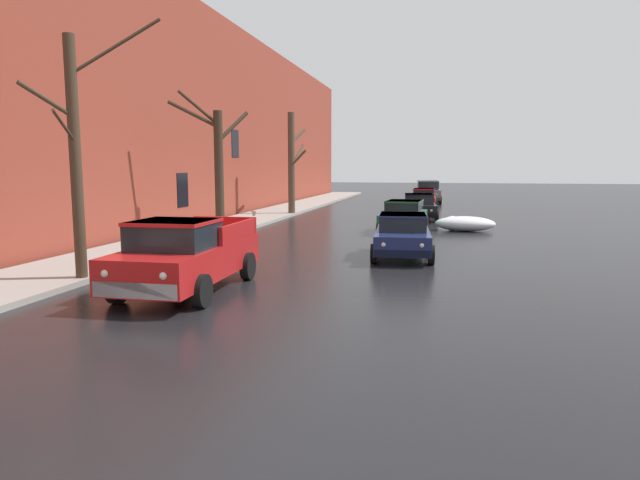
{
  "coord_description": "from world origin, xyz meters",
  "views": [
    {
      "loc": [
        3.49,
        -2.34,
        2.96
      ],
      "look_at": [
        0.89,
        9.48,
        1.36
      ],
      "focal_mm": 31.41,
      "sensor_mm": 36.0,
      "label": 1
    }
  ],
  "objects_px": {
    "bare_tree_far_down_block": "(292,163)",
    "sedan_red_queued_behind_truck": "(424,198)",
    "sedan_black_parked_far_down_block": "(419,206)",
    "suv_grey_at_far_intersection": "(427,191)",
    "sedan_darkblue_parked_kerbside_close": "(403,235)",
    "bare_tree_second_along_sidewalk": "(76,155)",
    "pickup_truck_red_approaching_near_lane": "(186,255)",
    "sedan_green_parked_kerbside_mid": "(404,215)",
    "bare_tree_mid_block": "(218,167)"
  },
  "relations": [
    {
      "from": "bare_tree_second_along_sidewalk",
      "to": "pickup_truck_red_approaching_near_lane",
      "type": "relative_size",
      "value": 1.3
    },
    {
      "from": "bare_tree_far_down_block",
      "to": "sedan_red_queued_behind_truck",
      "type": "bearing_deg",
      "value": 41.89
    },
    {
      "from": "sedan_darkblue_parked_kerbside_close",
      "to": "sedan_black_parked_far_down_block",
      "type": "distance_m",
      "value": 13.5
    },
    {
      "from": "bare_tree_far_down_block",
      "to": "sedan_black_parked_far_down_block",
      "type": "xyz_separation_m",
      "value": [
        7.59,
        -1.01,
        -2.42
      ]
    },
    {
      "from": "bare_tree_far_down_block",
      "to": "sedan_red_queued_behind_truck",
      "type": "relative_size",
      "value": 1.52
    },
    {
      "from": "bare_tree_second_along_sidewalk",
      "to": "sedan_green_parked_kerbside_mid",
      "type": "xyz_separation_m",
      "value": [
        7.2,
        13.05,
        -2.47
      ]
    },
    {
      "from": "bare_tree_mid_block",
      "to": "bare_tree_far_down_block",
      "type": "relative_size",
      "value": 0.97
    },
    {
      "from": "sedan_darkblue_parked_kerbside_close",
      "to": "bare_tree_second_along_sidewalk",
      "type": "bearing_deg",
      "value": -142.75
    },
    {
      "from": "sedan_black_parked_far_down_block",
      "to": "sedan_red_queued_behind_truck",
      "type": "height_order",
      "value": "same"
    },
    {
      "from": "pickup_truck_red_approaching_near_lane",
      "to": "sedan_red_queued_behind_truck",
      "type": "distance_m",
      "value": 27.84
    },
    {
      "from": "sedan_green_parked_kerbside_mid",
      "to": "suv_grey_at_far_intersection",
      "type": "relative_size",
      "value": 0.85
    },
    {
      "from": "bare_tree_second_along_sidewalk",
      "to": "sedan_black_parked_far_down_block",
      "type": "relative_size",
      "value": 1.48
    },
    {
      "from": "bare_tree_mid_block",
      "to": "sedan_black_parked_far_down_block",
      "type": "bearing_deg",
      "value": 53.11
    },
    {
      "from": "bare_tree_second_along_sidewalk",
      "to": "sedan_darkblue_parked_kerbside_close",
      "type": "xyz_separation_m",
      "value": [
        7.66,
        5.83,
        -2.47
      ]
    },
    {
      "from": "bare_tree_mid_block",
      "to": "sedan_darkblue_parked_kerbside_close",
      "type": "bearing_deg",
      "value": -23.05
    },
    {
      "from": "pickup_truck_red_approaching_near_lane",
      "to": "sedan_darkblue_parked_kerbside_close",
      "type": "xyz_separation_m",
      "value": [
        4.64,
        6.14,
        -0.13
      ]
    },
    {
      "from": "sedan_green_parked_kerbside_mid",
      "to": "bare_tree_far_down_block",
      "type": "bearing_deg",
      "value": 134.58
    },
    {
      "from": "sedan_darkblue_parked_kerbside_close",
      "to": "sedan_red_queued_behind_truck",
      "type": "distance_m",
      "value": 21.32
    },
    {
      "from": "bare_tree_second_along_sidewalk",
      "to": "sedan_green_parked_kerbside_mid",
      "type": "bearing_deg",
      "value": 61.11
    },
    {
      "from": "sedan_black_parked_far_down_block",
      "to": "sedan_darkblue_parked_kerbside_close",
      "type": "bearing_deg",
      "value": -89.74
    },
    {
      "from": "bare_tree_second_along_sidewalk",
      "to": "bare_tree_mid_block",
      "type": "distance_m",
      "value": 9.12
    },
    {
      "from": "bare_tree_second_along_sidewalk",
      "to": "bare_tree_far_down_block",
      "type": "bearing_deg",
      "value": 89.97
    },
    {
      "from": "suv_grey_at_far_intersection",
      "to": "bare_tree_mid_block",
      "type": "bearing_deg",
      "value": -107.57
    },
    {
      "from": "bare_tree_far_down_block",
      "to": "suv_grey_at_far_intersection",
      "type": "bearing_deg",
      "value": 59.86
    },
    {
      "from": "sedan_darkblue_parked_kerbside_close",
      "to": "sedan_red_queued_behind_truck",
      "type": "relative_size",
      "value": 0.98
    },
    {
      "from": "pickup_truck_red_approaching_near_lane",
      "to": "sedan_darkblue_parked_kerbside_close",
      "type": "distance_m",
      "value": 7.7
    },
    {
      "from": "sedan_darkblue_parked_kerbside_close",
      "to": "suv_grey_at_far_intersection",
      "type": "distance_m",
      "value": 27.7
    },
    {
      "from": "sedan_black_parked_far_down_block",
      "to": "suv_grey_at_far_intersection",
      "type": "height_order",
      "value": "suv_grey_at_far_intersection"
    },
    {
      "from": "bare_tree_second_along_sidewalk",
      "to": "sedan_green_parked_kerbside_mid",
      "type": "height_order",
      "value": "bare_tree_second_along_sidewalk"
    },
    {
      "from": "pickup_truck_red_approaching_near_lane",
      "to": "bare_tree_far_down_block",
      "type": "bearing_deg",
      "value": 98.29
    },
    {
      "from": "sedan_black_parked_far_down_block",
      "to": "suv_grey_at_far_intersection",
      "type": "distance_m",
      "value": 14.19
    },
    {
      "from": "pickup_truck_red_approaching_near_lane",
      "to": "suv_grey_at_far_intersection",
      "type": "height_order",
      "value": "suv_grey_at_far_intersection"
    },
    {
      "from": "bare_tree_mid_block",
      "to": "sedan_black_parked_far_down_block",
      "type": "distance_m",
      "value": 12.96
    },
    {
      "from": "bare_tree_second_along_sidewalk",
      "to": "bare_tree_far_down_block",
      "type": "height_order",
      "value": "bare_tree_second_along_sidewalk"
    },
    {
      "from": "bare_tree_second_along_sidewalk",
      "to": "bare_tree_far_down_block",
      "type": "relative_size",
      "value": 1.08
    },
    {
      "from": "bare_tree_mid_block",
      "to": "sedan_green_parked_kerbside_mid",
      "type": "height_order",
      "value": "bare_tree_mid_block"
    },
    {
      "from": "sedan_red_queued_behind_truck",
      "to": "pickup_truck_red_approaching_near_lane",
      "type": "bearing_deg",
      "value": -99.47
    },
    {
      "from": "sedan_red_queued_behind_truck",
      "to": "sedan_darkblue_parked_kerbside_close",
      "type": "bearing_deg",
      "value": -89.83
    },
    {
      "from": "pickup_truck_red_approaching_near_lane",
      "to": "suv_grey_at_far_intersection",
      "type": "relative_size",
      "value": 1.05
    },
    {
      "from": "bare_tree_second_along_sidewalk",
      "to": "pickup_truck_red_approaching_near_lane",
      "type": "xyz_separation_m",
      "value": [
        3.02,
        -0.31,
        -2.34
      ]
    },
    {
      "from": "sedan_green_parked_kerbside_mid",
      "to": "suv_grey_at_far_intersection",
      "type": "distance_m",
      "value": 20.48
    },
    {
      "from": "bare_tree_second_along_sidewalk",
      "to": "suv_grey_at_far_intersection",
      "type": "xyz_separation_m",
      "value": [
        7.66,
        33.52,
        -2.23
      ]
    },
    {
      "from": "bare_tree_second_along_sidewalk",
      "to": "sedan_red_queued_behind_truck",
      "type": "xyz_separation_m",
      "value": [
        7.6,
        27.15,
        -2.47
      ]
    },
    {
      "from": "sedan_black_parked_far_down_block",
      "to": "sedan_red_queued_behind_truck",
      "type": "bearing_deg",
      "value": 89.99
    },
    {
      "from": "sedan_darkblue_parked_kerbside_close",
      "to": "suv_grey_at_far_intersection",
      "type": "height_order",
      "value": "suv_grey_at_far_intersection"
    },
    {
      "from": "bare_tree_mid_block",
      "to": "suv_grey_at_far_intersection",
      "type": "xyz_separation_m",
      "value": [
        7.73,
        24.41,
        -1.95
      ]
    },
    {
      "from": "bare_tree_mid_block",
      "to": "sedan_darkblue_parked_kerbside_close",
      "type": "height_order",
      "value": "bare_tree_mid_block"
    },
    {
      "from": "bare_tree_mid_block",
      "to": "sedan_red_queued_behind_truck",
      "type": "xyz_separation_m",
      "value": [
        7.67,
        18.03,
        -2.18
      ]
    },
    {
      "from": "sedan_red_queued_behind_truck",
      "to": "suv_grey_at_far_intersection",
      "type": "relative_size",
      "value": 0.83
    },
    {
      "from": "bare_tree_far_down_block",
      "to": "pickup_truck_red_approaching_near_lane",
      "type": "xyz_separation_m",
      "value": [
        3.01,
        -20.65,
        -2.29
      ]
    }
  ]
}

